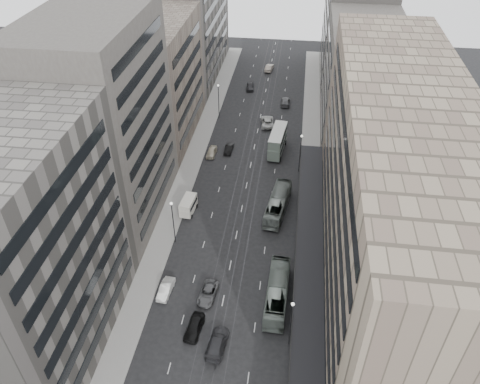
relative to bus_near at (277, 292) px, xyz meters
The scene contains 28 objects.
ground 8.12m from the bus_near, 164.34° to the right, with size 220.00×220.00×0.00m, color black.
sidewalk_right 35.66m from the bus_near, 82.99° to the left, with size 4.00×125.00×0.15m, color gray.
sidewalk_left 40.48m from the bus_near, 119.07° to the left, with size 4.00×125.00×0.15m, color gray.
department_store 20.01m from the bus_near, 22.99° to the left, with size 19.20×60.00×30.00m.
building_right_mid 52.76m from the bus_near, 74.48° to the left, with size 15.00×28.00×24.00m, color #494540.
building_right_far 81.98m from the bus_near, 80.16° to the left, with size 15.00×32.00×28.00m, color slate.
building_left_a 33.61m from the bus_near, 160.81° to the right, with size 15.00×28.00×30.00m, color slate.
building_left_b 36.99m from the bus_near, 149.96° to the left, with size 15.00×26.00×34.00m, color #494540.
building_left_c 53.76m from the bus_near, 123.61° to the left, with size 15.00×28.00×25.00m, color #74685A.
building_left_d 83.11m from the bus_near, 110.77° to the left, with size 15.00×38.00×28.00m, color slate.
lamp_right_near 8.22m from the bus_near, 74.00° to the right, with size 0.44×0.44×8.32m.
lamp_right_far 33.11m from the bus_near, 86.43° to the left, with size 0.44×0.44×8.32m.
lamp_left_near 20.26m from the bus_near, 150.40° to the left, with size 0.44×0.44×8.32m.
lamp_left_far 55.74m from the bus_near, 108.17° to the left, with size 0.44×0.44×8.32m.
bus_near is the anchor object (origin of this frame).
bus_far 20.01m from the bus_near, 93.69° to the left, with size 2.81×12.00×3.34m, color gray.
double_decker 39.56m from the bus_near, 93.96° to the left, with size 3.62×9.39×5.02m.
panel_van 24.42m from the bus_near, 133.64° to the left, with size 2.58×4.69×2.84m.
sedan_0 12.62m from the bus_near, 147.83° to the right, with size 1.93×4.80×1.63m, color black.
sedan_1 16.20m from the bus_near, behind, with size 1.56×4.46×1.47m, color white.
sedan_2 10.01m from the bus_near, behind, with size 2.30×4.98×1.38m, color #555557.
sedan_3 11.35m from the bus_near, 129.36° to the right, with size 2.29×5.63×1.63m, color #2A2A2C.
sedan_4 39.94m from the bus_near, 113.86° to the left, with size 1.78×4.42×1.50m, color beige.
sedan_5 40.36m from the bus_near, 108.50° to the left, with size 1.45×4.17×1.37m, color black.
sedan_6 51.12m from the bus_near, 96.43° to the left, with size 2.79×6.06×1.68m, color #BABAB5.
sedan_7 61.66m from the bus_near, 92.01° to the left, with size 2.15×5.30×1.54m, color #525254.
sedan_8 70.11m from the bus_near, 99.68° to the left, with size 1.83×4.55×1.55m, color #272729.
sedan_9 82.38m from the bus_near, 95.47° to the left, with size 1.79×5.13×1.69m, color #B5A696.
Camera 1 is at (8.17, -42.11, 53.24)m, focal length 35.00 mm.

